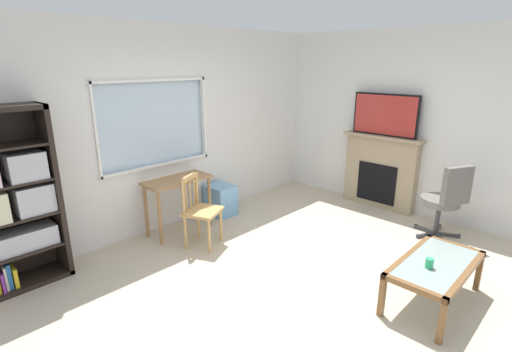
{
  "coord_description": "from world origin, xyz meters",
  "views": [
    {
      "loc": [
        -2.81,
        -2.01,
        2.2
      ],
      "look_at": [
        0.24,
        0.92,
        0.92
      ],
      "focal_mm": 26.36,
      "sensor_mm": 36.0,
      "label": 1
    }
  ],
  "objects_px": {
    "desk_under_window": "(178,189)",
    "fireplace": "(380,171)",
    "plastic_drawer_unit": "(221,200)",
    "coffee_table": "(435,268)",
    "wooden_chair": "(200,210)",
    "tv": "(385,115)",
    "sippy_cup": "(429,263)",
    "bookshelf": "(5,205)",
    "office_chair": "(446,198)"
  },
  "relations": [
    {
      "from": "desk_under_window",
      "to": "fireplace",
      "type": "xyz_separation_m",
      "value": [
        2.73,
        -1.49,
        -0.03
      ]
    },
    {
      "from": "plastic_drawer_unit",
      "to": "fireplace",
      "type": "height_order",
      "value": "fireplace"
    },
    {
      "from": "desk_under_window",
      "to": "coffee_table",
      "type": "distance_m",
      "value": 3.15
    },
    {
      "from": "wooden_chair",
      "to": "coffee_table",
      "type": "xyz_separation_m",
      "value": [
        0.78,
        -2.53,
        -0.1
      ]
    },
    {
      "from": "wooden_chair",
      "to": "coffee_table",
      "type": "distance_m",
      "value": 2.65
    },
    {
      "from": "tv",
      "to": "wooden_chair",
      "type": "bearing_deg",
      "value": 160.57
    },
    {
      "from": "sippy_cup",
      "to": "desk_under_window",
      "type": "bearing_deg",
      "value": 101.05
    },
    {
      "from": "plastic_drawer_unit",
      "to": "tv",
      "type": "xyz_separation_m",
      "value": [
        1.93,
        -1.54,
        1.23
      ]
    },
    {
      "from": "bookshelf",
      "to": "coffee_table",
      "type": "bearing_deg",
      "value": -50.15
    },
    {
      "from": "office_chair",
      "to": "bookshelf",
      "type": "bearing_deg",
      "value": 146.52
    },
    {
      "from": "tv",
      "to": "office_chair",
      "type": "relative_size",
      "value": 1.0
    },
    {
      "from": "desk_under_window",
      "to": "sippy_cup",
      "type": "bearing_deg",
      "value": -78.95
    },
    {
      "from": "desk_under_window",
      "to": "office_chair",
      "type": "height_order",
      "value": "office_chair"
    },
    {
      "from": "desk_under_window",
      "to": "plastic_drawer_unit",
      "type": "relative_size",
      "value": 1.96
    },
    {
      "from": "desk_under_window",
      "to": "office_chair",
      "type": "bearing_deg",
      "value": -49.59
    },
    {
      "from": "coffee_table",
      "to": "desk_under_window",
      "type": "bearing_deg",
      "value": 103.59
    },
    {
      "from": "desk_under_window",
      "to": "fireplace",
      "type": "height_order",
      "value": "fireplace"
    },
    {
      "from": "fireplace",
      "to": "sippy_cup",
      "type": "xyz_separation_m",
      "value": [
        -2.14,
        -1.54,
        -0.1
      ]
    },
    {
      "from": "plastic_drawer_unit",
      "to": "sippy_cup",
      "type": "bearing_deg",
      "value": -93.44
    },
    {
      "from": "office_chair",
      "to": "coffee_table",
      "type": "xyz_separation_m",
      "value": [
        -1.5,
        -0.42,
        -0.19
      ]
    },
    {
      "from": "tv",
      "to": "fireplace",
      "type": "bearing_deg",
      "value": 0.0
    },
    {
      "from": "wooden_chair",
      "to": "plastic_drawer_unit",
      "type": "height_order",
      "value": "wooden_chair"
    },
    {
      "from": "plastic_drawer_unit",
      "to": "coffee_table",
      "type": "height_order",
      "value": "plastic_drawer_unit"
    },
    {
      "from": "fireplace",
      "to": "tv",
      "type": "height_order",
      "value": "tv"
    },
    {
      "from": "fireplace",
      "to": "sippy_cup",
      "type": "height_order",
      "value": "fireplace"
    },
    {
      "from": "desk_under_window",
      "to": "sippy_cup",
      "type": "distance_m",
      "value": 3.09
    },
    {
      "from": "wooden_chair",
      "to": "tv",
      "type": "relative_size",
      "value": 0.9
    },
    {
      "from": "wooden_chair",
      "to": "office_chair",
      "type": "height_order",
      "value": "office_chair"
    },
    {
      "from": "coffee_table",
      "to": "plastic_drawer_unit",
      "type": "bearing_deg",
      "value": 89.25
    },
    {
      "from": "plastic_drawer_unit",
      "to": "office_chair",
      "type": "bearing_deg",
      "value": -61.41
    },
    {
      "from": "wooden_chair",
      "to": "office_chair",
      "type": "bearing_deg",
      "value": -42.78
    },
    {
      "from": "wooden_chair",
      "to": "tv",
      "type": "distance_m",
      "value": 3.08
    },
    {
      "from": "desk_under_window",
      "to": "office_chair",
      "type": "relative_size",
      "value": 0.89
    },
    {
      "from": "bookshelf",
      "to": "tv",
      "type": "bearing_deg",
      "value": -19.11
    },
    {
      "from": "desk_under_window",
      "to": "bookshelf",
      "type": "bearing_deg",
      "value": 176.73
    },
    {
      "from": "desk_under_window",
      "to": "tv",
      "type": "relative_size",
      "value": 0.89
    },
    {
      "from": "bookshelf",
      "to": "wooden_chair",
      "type": "relative_size",
      "value": 2.03
    },
    {
      "from": "plastic_drawer_unit",
      "to": "coffee_table",
      "type": "relative_size",
      "value": 0.41
    },
    {
      "from": "bookshelf",
      "to": "office_chair",
      "type": "height_order",
      "value": "bookshelf"
    },
    {
      "from": "bookshelf",
      "to": "office_chair",
      "type": "relative_size",
      "value": 1.83
    },
    {
      "from": "coffee_table",
      "to": "wooden_chair",
      "type": "bearing_deg",
      "value": 107.12
    },
    {
      "from": "desk_under_window",
      "to": "office_chair",
      "type": "distance_m",
      "value": 3.45
    },
    {
      "from": "desk_under_window",
      "to": "wooden_chair",
      "type": "xyz_separation_m",
      "value": [
        -0.04,
        -0.52,
        -0.14
      ]
    },
    {
      "from": "office_chair",
      "to": "coffee_table",
      "type": "relative_size",
      "value": 0.91
    },
    {
      "from": "sippy_cup",
      "to": "plastic_drawer_unit",
      "type": "bearing_deg",
      "value": 86.56
    },
    {
      "from": "wooden_chair",
      "to": "coffee_table",
      "type": "bearing_deg",
      "value": -72.88
    },
    {
      "from": "desk_under_window",
      "to": "tv",
      "type": "xyz_separation_m",
      "value": [
        2.71,
        -1.49,
        0.85
      ]
    },
    {
      "from": "tv",
      "to": "sippy_cup",
      "type": "relative_size",
      "value": 11.09
    },
    {
      "from": "sippy_cup",
      "to": "coffee_table",
      "type": "bearing_deg",
      "value": -6.27
    },
    {
      "from": "bookshelf",
      "to": "tv",
      "type": "relative_size",
      "value": 1.83
    }
  ]
}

